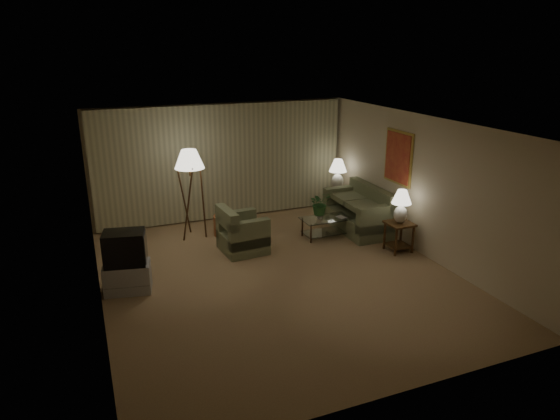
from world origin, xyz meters
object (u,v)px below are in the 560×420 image
object	(u,v)px
coffee_table	(326,224)
ottoman	(229,225)
side_table_far	(337,197)
tv_cabinet	(128,277)
side_table_near	(399,232)
armchair	(243,234)
crt_tv	(125,248)
table_lamp_near	(401,203)
table_lamp_far	(338,172)
floor_lamp	(191,192)
vase	(320,216)
sofa	(358,213)

from	to	relation	value
coffee_table	ottoman	size ratio (longest dim) A/B	1.61
side_table_far	tv_cabinet	bearing A→B (deg)	-155.64
side_table_near	tv_cabinet	size ratio (longest dim) A/B	0.73
armchair	crt_tv	world-z (taller)	crt_tv
table_lamp_near	table_lamp_far	world-z (taller)	table_lamp_far
armchair	side_table_near	distance (m)	3.11
armchair	side_table_far	xyz separation A→B (m)	(2.88, 1.43, 0.04)
armchair	floor_lamp	xyz separation A→B (m)	(-0.75, 1.14, 0.63)
table_lamp_near	floor_lamp	size ratio (longest dim) A/B	0.35
armchair	vase	bearing A→B (deg)	-91.49
tv_cabinet	ottoman	world-z (taller)	tv_cabinet
table_lamp_near	side_table_near	bearing A→B (deg)	90.00
armchair	tv_cabinet	distance (m)	2.50
side_table_near	side_table_far	bearing A→B (deg)	90.00
table_lamp_far	vase	size ratio (longest dim) A/B	5.15
side_table_near	table_lamp_near	world-z (taller)	table_lamp_near
coffee_table	table_lamp_near	bearing A→B (deg)	-51.65
tv_cabinet	side_table_far	bearing A→B (deg)	35.62
vase	armchair	bearing A→B (deg)	-177.22
armchair	vase	xyz separation A→B (m)	(1.74, 0.08, 0.12)
armchair	side_table_near	bearing A→B (deg)	-116.29
coffee_table	ottoman	bearing A→B (deg)	154.34
sofa	ottoman	distance (m)	2.86
tv_cabinet	crt_tv	xyz separation A→B (m)	(0.00, 0.00, 0.53)
side_table_far	coffee_table	distance (m)	1.68
tv_cabinet	armchair	bearing A→B (deg)	32.90
crt_tv	vase	world-z (taller)	crt_tv
side_table_far	floor_lamp	xyz separation A→B (m)	(-3.63, -0.30, 0.59)
side_table_near	tv_cabinet	distance (m)	5.21
coffee_table	side_table_near	bearing A→B (deg)	-51.65
coffee_table	side_table_far	bearing A→B (deg)	53.77
coffee_table	armchair	bearing A→B (deg)	-177.44
sofa	crt_tv	xyz separation A→B (m)	(-5.05, -1.10, 0.39)
vase	tv_cabinet	bearing A→B (deg)	-166.11
armchair	floor_lamp	world-z (taller)	floor_lamp
crt_tv	table_lamp_near	bearing A→B (deg)	8.56
armchair	coffee_table	world-z (taller)	armchair
sofa	ottoman	bearing A→B (deg)	-105.30
table_lamp_near	floor_lamp	world-z (taller)	floor_lamp
side_table_far	table_lamp_far	xyz separation A→B (m)	(-0.00, -0.00, 0.63)
table_lamp_far	floor_lamp	xyz separation A→B (m)	(-3.63, -0.30, -0.04)
crt_tv	floor_lamp	size ratio (longest dim) A/B	0.39
tv_cabinet	sofa	bearing A→B (deg)	23.60
armchair	crt_tv	distance (m)	2.53
coffee_table	tv_cabinet	size ratio (longest dim) A/B	1.26
armchair	vase	world-z (taller)	armchair
sofa	table_lamp_far	bearing A→B (deg)	174.37
sofa	coffee_table	xyz separation A→B (m)	(-0.84, -0.10, -0.11)
sofa	table_lamp_far	size ratio (longest dim) A/B	2.42
tv_cabinet	vase	xyz separation A→B (m)	(4.06, 1.00, 0.24)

